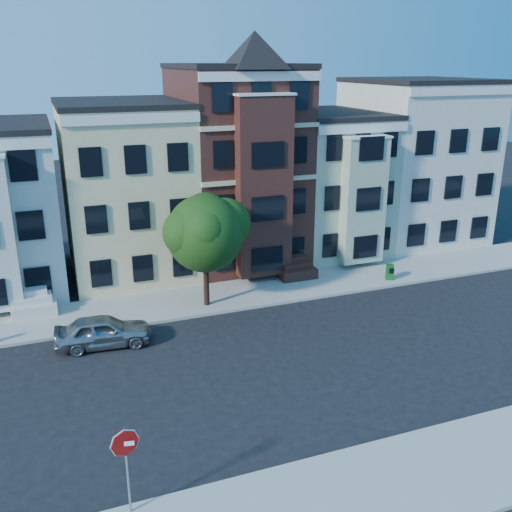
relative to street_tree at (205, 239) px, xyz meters
name	(u,v)px	position (x,y,z in m)	size (l,w,h in m)	color
ground	(341,354)	(4.18, -7.13, -3.82)	(120.00, 120.00, 0.00)	black
far_sidewalk	(273,289)	(4.18, 0.87, -3.75)	(60.00, 4.00, 0.15)	#9E9B93
near_sidewalk	(461,465)	(4.18, -15.13, -3.75)	(60.00, 4.00, 0.15)	#9E9B93
house_yellow	(126,191)	(-2.82, 7.37, 1.18)	(7.00, 9.00, 10.00)	beige
house_brown	(236,167)	(4.18, 7.37, 2.18)	(7.00, 9.00, 12.00)	#401D17
house_green	(326,183)	(10.68, 7.37, 0.68)	(6.00, 9.00, 9.00)	#A2B599
house_cream	(413,162)	(17.68, 7.37, 1.68)	(8.00, 9.00, 11.00)	silver
street_tree	(205,239)	(0.00, 0.00, 0.00)	(6.31, 6.31, 7.34)	#234D14
parked_car	(103,331)	(-5.64, -2.52, -3.09)	(1.74, 4.32, 1.47)	#93979A
newspaper_box	(390,272)	(11.15, -0.27, -3.21)	(0.42, 0.37, 0.93)	#125C1C
stop_sign	(127,466)	(-6.13, -13.43, -2.11)	(0.86, 0.12, 3.13)	#BF0D0B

